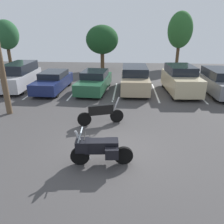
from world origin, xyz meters
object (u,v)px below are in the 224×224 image
motorcycle_second (101,113)px  car_grey (219,82)px  motorcycle_touring (99,148)px  car_navy (53,81)px  car_tan (135,79)px  car_green (94,81)px  car_silver (20,76)px  car_champagne (181,80)px

motorcycle_second → car_grey: 9.65m
motorcycle_touring → car_navy: size_ratio=0.47×
car_navy → car_tan: (6.08, 0.46, 0.19)m
car_green → car_grey: (8.94, -0.11, 0.16)m
car_silver → car_champagne: size_ratio=1.06×
car_grey → motorcycle_second: bearing=-143.1°
car_tan → car_navy: bearing=-175.6°
motorcycle_second → car_grey: bearing=36.9°
car_silver → car_green: 5.89m
motorcycle_second → car_grey: car_grey is taller
motorcycle_touring → car_green: bearing=99.7°
motorcycle_touring → car_tan: 9.70m
car_silver → car_tan: (8.85, 0.02, -0.07)m
motorcycle_touring → car_grey: 11.75m
motorcycle_second → car_navy: 7.21m
car_green → car_tan: bearing=6.2°
motorcycle_second → car_champagne: 7.75m
car_tan → car_champagne: size_ratio=1.07×
car_navy → car_grey: 12.04m
motorcycle_touring → car_navy: bearing=117.2°
motorcycle_touring → car_silver: size_ratio=0.45×
car_navy → car_grey: bearing=0.1°
car_champagne → car_grey: 2.68m
car_silver → car_navy: (2.78, -0.44, -0.25)m
motorcycle_second → car_green: size_ratio=0.45×
car_green → car_grey: 8.94m
motorcycle_touring → car_champagne: (4.68, 9.25, 0.32)m
car_navy → car_green: size_ratio=0.96×
car_silver → car_green: bearing=-2.9°
motorcycle_touring → motorcycle_second: motorcycle_touring is taller
car_navy → car_champagne: (9.37, 0.11, 0.25)m
motorcycle_second → car_silver: car_silver is taller
car_green → car_champagne: size_ratio=1.06×
motorcycle_touring → car_tan: size_ratio=0.45×
car_grey → car_champagne: bearing=178.2°
motorcycle_touring → car_grey: (7.35, 9.17, 0.23)m
car_champagne → car_navy: bearing=-179.3°
motorcycle_second → motorcycle_touring: bearing=-84.0°
motorcycle_second → car_champagne: bearing=49.4°
motorcycle_second → car_silver: size_ratio=0.46×
car_green → car_grey: car_grey is taller
car_silver → car_grey: car_silver is taller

